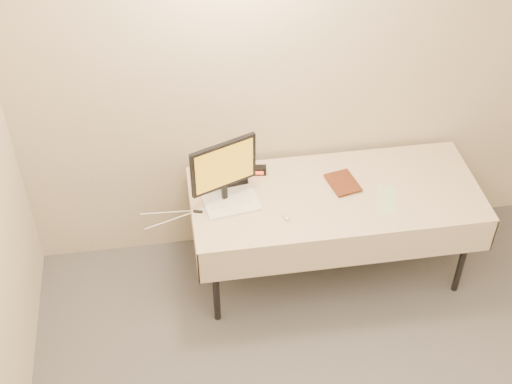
{
  "coord_description": "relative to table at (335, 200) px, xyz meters",
  "views": [
    {
      "loc": [
        -1.03,
        -1.25,
        3.74
      ],
      "look_at": [
        -0.53,
        1.99,
        0.86
      ],
      "focal_mm": 50.0,
      "sensor_mm": 36.0,
      "label": 1
    }
  ],
  "objects": [
    {
      "name": "back_wall",
      "position": [
        0.0,
        0.45,
        0.67
      ],
      "size": [
        4.0,
        0.1,
        2.7
      ],
      "primitive_type": "cube",
      "color": "beige",
      "rests_on": "ground"
    },
    {
      "name": "table",
      "position": [
        0.0,
        0.0,
        0.0
      ],
      "size": [
        1.86,
        0.81,
        0.74
      ],
      "color": "black",
      "rests_on": "ground"
    },
    {
      "name": "laptop",
      "position": [
        -0.68,
        0.06,
        0.12
      ],
      "size": [
        0.38,
        0.35,
        0.23
      ],
      "rotation": [
        0.0,
        0.0,
        0.14
      ],
      "color": "white",
      "rests_on": "table"
    },
    {
      "name": "monitor",
      "position": [
        -0.71,
        0.04,
        0.33
      ],
      "size": [
        0.42,
        0.2,
        0.45
      ],
      "rotation": [
        0.0,
        0.0,
        0.38
      ],
      "color": "black",
      "rests_on": "table"
    },
    {
      "name": "book",
      "position": [
        -0.02,
        0.06,
        0.18
      ],
      "size": [
        0.17,
        0.06,
        0.23
      ],
      "primitive_type": "imported",
      "rotation": [
        0.0,
        0.0,
        0.21
      ],
      "color": "brown",
      "rests_on": "table"
    },
    {
      "name": "alarm_clock",
      "position": [
        -0.47,
        0.27,
        0.09
      ],
      "size": [
        0.14,
        0.07,
        0.05
      ],
      "rotation": [
        0.0,
        0.0,
        -0.13
      ],
      "color": "black",
      "rests_on": "table"
    },
    {
      "name": "clicker",
      "position": [
        -0.36,
        -0.18,
        0.07
      ],
      "size": [
        0.06,
        0.09,
        0.02
      ],
      "primitive_type": "ellipsoid",
      "rotation": [
        0.0,
        0.0,
        0.21
      ],
      "color": "silver",
      "rests_on": "table"
    },
    {
      "name": "paper_form",
      "position": [
        0.3,
        -0.11,
        0.06
      ],
      "size": [
        0.18,
        0.29,
        0.0
      ],
      "primitive_type": "cube",
      "rotation": [
        0.0,
        0.0,
        -0.27
      ],
      "color": "#B7DFB1",
      "rests_on": "table"
    },
    {
      "name": "usb_dongle",
      "position": [
        -0.89,
        -0.05,
        0.07
      ],
      "size": [
        0.06,
        0.03,
        0.01
      ],
      "primitive_type": "cube",
      "rotation": [
        0.0,
        0.0,
        -0.29
      ],
      "color": "black",
      "rests_on": "table"
    }
  ]
}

